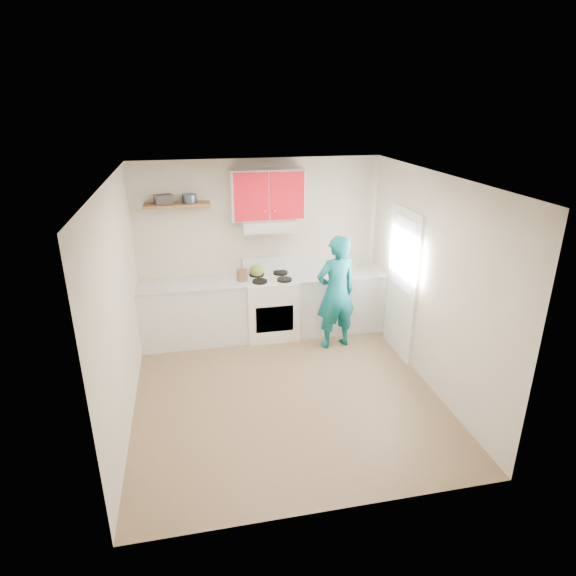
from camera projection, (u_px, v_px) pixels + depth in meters
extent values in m
plane|color=brown|center=(285.00, 391.00, 5.96)|extent=(3.80, 3.80, 0.00)
cube|color=white|center=(285.00, 178.00, 5.01)|extent=(3.60, 3.80, 0.04)
cube|color=beige|center=(260.00, 247.00, 7.22)|extent=(3.60, 0.04, 2.60)
cube|color=beige|center=(333.00, 384.00, 3.76)|extent=(3.60, 0.04, 2.60)
cube|color=beige|center=(120.00, 307.00, 5.14)|extent=(0.04, 3.80, 2.60)
cube|color=beige|center=(431.00, 283.00, 5.83)|extent=(0.04, 3.80, 2.60)
cube|color=white|center=(403.00, 284.00, 6.56)|extent=(0.05, 0.85, 2.05)
cube|color=white|center=(403.00, 254.00, 6.40)|extent=(0.01, 0.55, 0.95)
cube|color=silver|center=(194.00, 313.00, 7.06)|extent=(1.52, 0.60, 0.90)
cube|color=silver|center=(337.00, 301.00, 7.47)|extent=(1.32, 0.60, 0.90)
cube|color=white|center=(271.00, 307.00, 7.25)|extent=(0.76, 0.65, 0.92)
cube|color=silver|center=(268.00, 225.00, 6.89)|extent=(0.76, 0.44, 0.15)
cube|color=red|center=(267.00, 194.00, 6.79)|extent=(1.02, 0.33, 0.70)
cube|color=brown|center=(177.00, 205.00, 6.60)|extent=(0.90, 0.30, 0.04)
cube|color=#393235|center=(164.00, 199.00, 6.55)|extent=(0.28, 0.23, 0.12)
cylinder|color=#333D4C|center=(189.00, 199.00, 6.60)|extent=(0.24, 0.24, 0.12)
ellipsoid|color=olive|center=(257.00, 271.00, 7.12)|extent=(0.20, 0.20, 0.17)
cylinder|color=brown|center=(242.00, 276.00, 6.95)|extent=(0.20, 0.20, 0.18)
cube|color=olive|center=(313.00, 278.00, 7.12)|extent=(0.34, 0.27, 0.02)
cube|color=red|center=(368.00, 271.00, 7.40)|extent=(0.35, 0.31, 0.01)
imported|color=#0B6167|center=(336.00, 293.00, 6.78)|extent=(0.67, 0.50, 1.66)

